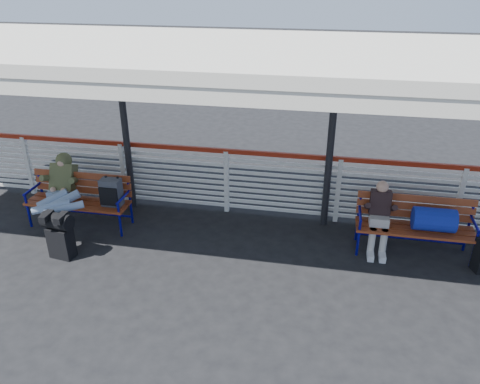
% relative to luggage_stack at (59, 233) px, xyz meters
% --- Properties ---
extents(ground, '(60.00, 60.00, 0.00)m').
position_rel_luggage_stack_xyz_m(ground, '(2.22, 0.08, -0.42)').
color(ground, black).
rests_on(ground, ground).
extents(fence, '(12.08, 0.08, 1.24)m').
position_rel_luggage_stack_xyz_m(fence, '(2.22, 1.98, 0.24)').
color(fence, silver).
rests_on(fence, ground).
extents(canopy, '(12.60, 3.60, 3.16)m').
position_rel_luggage_stack_xyz_m(canopy, '(2.22, 0.95, 2.62)').
color(canopy, silver).
rests_on(canopy, ground).
extents(luggage_stack, '(0.50, 0.33, 0.77)m').
position_rel_luggage_stack_xyz_m(luggage_stack, '(0.00, 0.00, 0.00)').
color(luggage_stack, black).
rests_on(luggage_stack, ground).
extents(bench_left, '(1.80, 0.56, 0.95)m').
position_rel_luggage_stack_xyz_m(bench_left, '(0.02, 1.03, 0.18)').
color(bench_left, '#913E1C').
rests_on(bench_left, ground).
extents(bench_right, '(1.80, 0.56, 0.92)m').
position_rel_luggage_stack_xyz_m(bench_right, '(5.55, 1.17, 0.19)').
color(bench_right, '#913E1C').
rests_on(bench_right, ground).
extents(traveler_man, '(0.94, 1.63, 0.77)m').
position_rel_luggage_stack_xyz_m(traveler_man, '(-0.35, 0.69, 0.26)').
color(traveler_man, '#7E8EA9').
rests_on(traveler_man, ground).
extents(companion_person, '(0.32, 0.66, 1.15)m').
position_rel_luggage_stack_xyz_m(companion_person, '(4.86, 1.17, 0.18)').
color(companion_person, '#B6B0A5').
rests_on(companion_person, ground).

